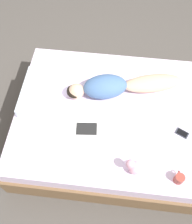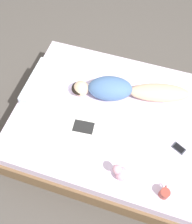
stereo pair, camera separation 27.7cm
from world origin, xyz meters
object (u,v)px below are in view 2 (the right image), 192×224
Objects in this scene: open_magazine at (81,136)px; coffee_mug at (165,193)px; person at (124,90)px; cell_phone at (179,148)px.

coffee_mug is (-0.33, -0.91, 0.05)m from open_magazine.
person is at bearing -29.91° from open_magazine.
person is 1.14m from coffee_mug.
open_magazine is (-0.63, 0.29, -0.09)m from person.
coffee_mug is at bearing -160.54° from cell_phone.
open_magazine is at bearing 70.17° from coffee_mug.
open_magazine is 3.05× the size of cell_phone.
open_magazine and cell_phone have the same top height.
person is at bearing 33.11° from coffee_mug.
cell_phone is at bearing -7.40° from coffee_mug.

